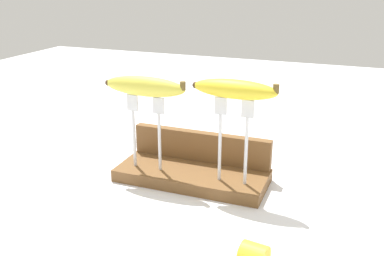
% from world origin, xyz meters
% --- Properties ---
extents(ground_plane, '(3.00, 3.00, 0.00)m').
position_xyz_m(ground_plane, '(0.00, 0.00, 0.00)').
color(ground_plane, silver).
extents(wooden_board, '(0.34, 0.14, 0.03)m').
position_xyz_m(wooden_board, '(0.00, 0.00, 0.01)').
color(wooden_board, brown).
rests_on(wooden_board, ground).
extents(board_backstop, '(0.33, 0.02, 0.07)m').
position_xyz_m(board_backstop, '(0.00, 0.06, 0.06)').
color(board_backstop, brown).
rests_on(board_backstop, wooden_board).
extents(fork_stand_left, '(0.09, 0.01, 0.17)m').
position_xyz_m(fork_stand_left, '(-0.10, -0.02, 0.13)').
color(fork_stand_left, silver).
rests_on(fork_stand_left, wooden_board).
extents(fork_stand_right, '(0.08, 0.01, 0.18)m').
position_xyz_m(fork_stand_right, '(0.10, -0.02, 0.14)').
color(fork_stand_right, silver).
rests_on(fork_stand_right, wooden_board).
extents(banana_raised_left, '(0.19, 0.04, 0.04)m').
position_xyz_m(banana_raised_left, '(-0.10, -0.02, 0.22)').
color(banana_raised_left, '#DBD147').
rests_on(banana_raised_left, fork_stand_left).
extents(banana_raised_right, '(0.18, 0.05, 0.04)m').
position_xyz_m(banana_raised_right, '(0.10, -0.02, 0.23)').
color(banana_raised_right, yellow).
rests_on(banana_raised_right, fork_stand_right).
extents(fork_fallen_near, '(0.05, 0.18, 0.01)m').
position_xyz_m(fork_fallen_near, '(-0.22, 0.14, 0.00)').
color(fork_fallen_near, silver).
rests_on(fork_fallen_near, ground).
extents(banana_chunk_near, '(0.05, 0.05, 0.04)m').
position_xyz_m(banana_chunk_near, '(0.20, -0.25, 0.02)').
color(banana_chunk_near, yellow).
rests_on(banana_chunk_near, ground).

